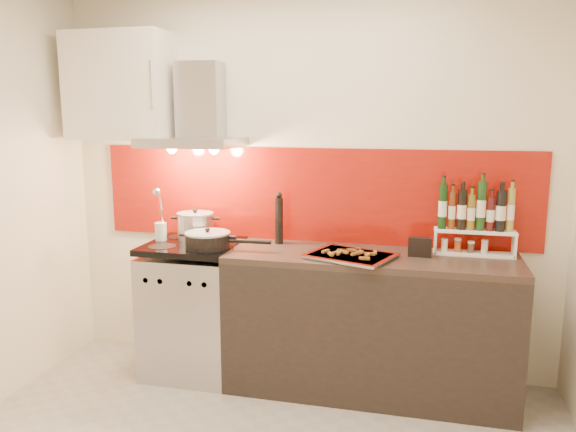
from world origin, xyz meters
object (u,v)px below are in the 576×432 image
(saute_pan, at_px, (209,240))
(baking_tray, at_px, (351,255))
(counter, at_px, (370,323))
(range_stove, at_px, (194,309))
(stock_pot, at_px, (195,226))
(pepper_mill, at_px, (279,219))

(saute_pan, bearing_deg, baking_tray, -0.18)
(counter, relative_size, baking_tray, 3.02)
(range_stove, bearing_deg, counter, 0.23)
(stock_pot, distance_m, saute_pan, 0.29)
(range_stove, height_order, saute_pan, saute_pan)
(stock_pot, height_order, saute_pan, stock_pot)
(pepper_mill, xyz_separation_m, baking_tray, (0.52, -0.27, -0.15))
(counter, height_order, stock_pot, stock_pot)
(stock_pot, distance_m, pepper_mill, 0.59)
(stock_pot, bearing_deg, range_stove, -78.07)
(counter, bearing_deg, pepper_mill, 165.61)
(counter, height_order, saute_pan, saute_pan)
(counter, bearing_deg, saute_pan, -174.17)
(saute_pan, relative_size, baking_tray, 0.96)
(stock_pot, bearing_deg, counter, -5.50)
(counter, xyz_separation_m, stock_pot, (-1.23, 0.12, 0.55))
(pepper_mill, relative_size, baking_tray, 0.59)
(counter, distance_m, pepper_mill, 0.91)
(pepper_mill, bearing_deg, saute_pan, -145.94)
(stock_pot, xyz_separation_m, saute_pan, (0.19, -0.22, -0.04))
(stock_pot, bearing_deg, baking_tray, -11.57)
(stock_pot, bearing_deg, saute_pan, -50.27)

